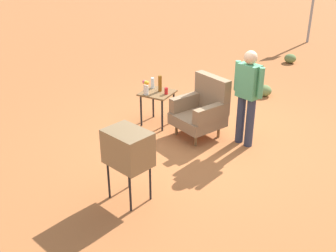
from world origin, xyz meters
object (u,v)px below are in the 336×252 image
(bottle_tall_amber, at_px, (160,83))
(flower_vase, at_px, (146,87))
(tv_on_stand, at_px, (128,148))
(side_table, at_px, (157,97))
(bottle_short_clear, at_px, (153,83))
(soda_can_red, at_px, (166,91))
(armchair, at_px, (202,109))
(person_standing, at_px, (248,93))

(bottle_tall_amber, height_order, flower_vase, bottle_tall_amber)
(tv_on_stand, bearing_deg, bottle_tall_amber, 109.64)
(side_table, distance_m, bottle_short_clear, 0.30)
(tv_on_stand, relative_size, soda_can_red, 8.44)
(soda_can_red, bearing_deg, bottle_tall_amber, 155.93)
(bottle_tall_amber, relative_size, soda_can_red, 2.46)
(bottle_short_clear, distance_m, bottle_tall_amber, 0.23)
(side_table, bearing_deg, bottle_short_clear, 142.04)
(side_table, bearing_deg, armchair, -1.12)
(bottle_short_clear, xyz_separation_m, flower_vase, (0.07, -0.35, 0.05))
(side_table, xyz_separation_m, bottle_tall_amber, (0.02, 0.06, 0.25))
(armchair, xyz_separation_m, soda_can_red, (-0.73, 0.00, 0.20))
(person_standing, distance_m, bottle_tall_amber, 1.69)
(side_table, xyz_separation_m, person_standing, (1.70, 0.00, 0.39))
(tv_on_stand, bearing_deg, flower_vase, 115.21)
(person_standing, bearing_deg, flower_vase, -173.31)
(side_table, height_order, person_standing, person_standing)
(bottle_short_clear, height_order, bottle_tall_amber, bottle_tall_amber)
(armchair, distance_m, bottle_short_clear, 1.14)
(armchair, distance_m, person_standing, 0.90)
(bottle_tall_amber, bearing_deg, tv_on_stand, -70.36)
(bottle_short_clear, xyz_separation_m, bottle_tall_amber, (0.21, -0.08, 0.05))
(bottle_short_clear, bearing_deg, bottle_tall_amber, -21.12)
(person_standing, bearing_deg, bottle_short_clear, 175.81)
(tv_on_stand, relative_size, flower_vase, 3.89)
(armchair, height_order, bottle_short_clear, armchair)
(armchair, height_order, bottle_tall_amber, armchair)
(bottle_short_clear, bearing_deg, flower_vase, -79.33)
(armchair, height_order, flower_vase, armchair)
(person_standing, xyz_separation_m, flower_vase, (-1.82, -0.21, -0.15))
(armchair, bearing_deg, side_table, 178.88)
(armchair, bearing_deg, tv_on_stand, -91.50)
(person_standing, distance_m, flower_vase, 1.84)
(bottle_tall_amber, bearing_deg, side_table, -109.43)
(tv_on_stand, bearing_deg, armchair, 88.50)
(armchair, xyz_separation_m, flower_vase, (-1.04, -0.19, 0.29))
(armchair, xyz_separation_m, bottle_tall_amber, (-0.90, 0.08, 0.29))
(bottle_short_clear, relative_size, bottle_tall_amber, 0.67)
(soda_can_red, relative_size, flower_vase, 0.46)
(side_table, relative_size, bottle_tall_amber, 2.14)
(armchair, xyz_separation_m, person_standing, (0.78, 0.02, 0.44))
(tv_on_stand, height_order, soda_can_red, tv_on_stand)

